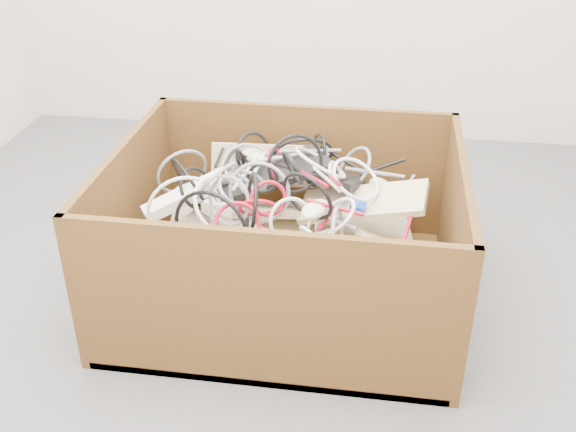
# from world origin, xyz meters

# --- Properties ---
(ground) EXTENTS (3.00, 3.00, 0.00)m
(ground) POSITION_xyz_m (0.00, 0.00, 0.00)
(ground) COLOR #525255
(ground) RESTS_ON ground
(cardboard_box) EXTENTS (1.10, 0.92, 0.53)m
(cardboard_box) POSITION_xyz_m (0.10, 0.03, 0.14)
(cardboard_box) COLOR #361E0D
(cardboard_box) RESTS_ON ground
(keyboard_pile) EXTENTS (1.05, 0.80, 0.35)m
(keyboard_pile) POSITION_xyz_m (0.12, 0.07, 0.28)
(keyboard_pile) COLOR beige
(keyboard_pile) RESTS_ON cardboard_box
(mice_scatter) EXTENTS (0.77, 0.60, 0.16)m
(mice_scatter) POSITION_xyz_m (0.12, 0.01, 0.36)
(mice_scatter) COLOR beige
(mice_scatter) RESTS_ON keyboard_pile
(power_strip_left) EXTENTS (0.27, 0.22, 0.12)m
(power_strip_left) POSITION_xyz_m (-0.21, 0.02, 0.37)
(power_strip_left) COLOR white
(power_strip_left) RESTS_ON keyboard_pile
(power_strip_right) EXTENTS (0.27, 0.19, 0.09)m
(power_strip_right) POSITION_xyz_m (-0.02, -0.08, 0.33)
(power_strip_right) COLOR white
(power_strip_right) RESTS_ON keyboard_pile
(vga_plug) EXTENTS (0.06, 0.05, 0.03)m
(vga_plug) POSITION_xyz_m (0.34, 0.05, 0.36)
(vga_plug) COLOR blue
(vga_plug) RESTS_ON keyboard_pile
(cable_tangle) EXTENTS (0.92, 0.77, 0.39)m
(cable_tangle) POSITION_xyz_m (0.04, 0.03, 0.40)
(cable_tangle) COLOR #A00B1E
(cable_tangle) RESTS_ON keyboard_pile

